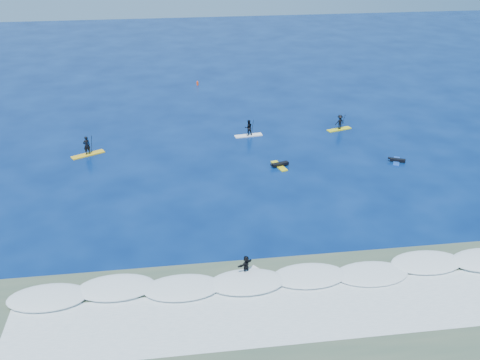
{
  "coord_description": "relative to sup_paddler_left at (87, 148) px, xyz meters",
  "views": [
    {
      "loc": [
        -6.97,
        -36.38,
        21.01
      ],
      "look_at": [
        -1.68,
        2.94,
        0.6
      ],
      "focal_mm": 40.0,
      "sensor_mm": 36.0,
      "label": 1
    }
  ],
  "objects": [
    {
      "name": "whitewater",
      "position": [
        15.09,
        -24.16,
        -0.69
      ],
      "size": [
        34.0,
        5.0,
        0.02
      ],
      "primitive_type": "cube",
      "color": "silver",
      "rests_on": "ground"
    },
    {
      "name": "prone_paddler_far",
      "position": [
        28.36,
        -5.37,
        -0.54
      ],
      "size": [
        1.53,
        2.04,
        0.42
      ],
      "rotation": [
        0.0,
        0.0,
        1.15
      ],
      "color": "#1645AA",
      "rests_on": "ground"
    },
    {
      "name": "shallow_water",
      "position": [
        15.09,
        -25.16,
        -0.68
      ],
      "size": [
        90.0,
        13.0,
        0.01
      ],
      "primitive_type": "cube",
      "color": "#3C5240",
      "rests_on": "ground"
    },
    {
      "name": "marker_buoy",
      "position": [
        11.68,
        20.72,
        -0.4
      ],
      "size": [
        0.28,
        0.28,
        0.66
      ],
      "rotation": [
        0.0,
        0.0,
        -0.4
      ],
      "color": "#FF4616",
      "rests_on": "ground"
    },
    {
      "name": "prone_paddler_near",
      "position": [
        17.46,
        -4.87,
        -0.52
      ],
      "size": [
        1.78,
        2.33,
        0.47
      ],
      "rotation": [
        0.0,
        0.0,
        1.85
      ],
      "color": "yellow",
      "rests_on": "ground"
    },
    {
      "name": "breaking_wave",
      "position": [
        15.09,
        -21.16,
        -0.69
      ],
      "size": [
        40.0,
        6.0,
        0.3
      ],
      "primitive_type": "cube",
      "color": "white",
      "rests_on": "ground"
    },
    {
      "name": "sup_paddler_right",
      "position": [
        25.47,
        3.04,
        0.05
      ],
      "size": [
        2.77,
        1.4,
        1.89
      ],
      "rotation": [
        0.0,
        0.0,
        0.28
      ],
      "color": "yellow",
      "rests_on": "ground"
    },
    {
      "name": "sup_paddler_left",
      "position": [
        0.0,
        0.0,
        0.0
      ],
      "size": [
        3.13,
        2.14,
        2.19
      ],
      "rotation": [
        0.0,
        0.0,
        0.48
      ],
      "color": "gold",
      "rests_on": "ground"
    },
    {
      "name": "wave_surfer",
      "position": [
        12.16,
        -20.39,
        0.1
      ],
      "size": [
        1.84,
        1.55,
        1.38
      ],
      "rotation": [
        0.0,
        0.0,
        0.64
      ],
      "color": "silver",
      "rests_on": "breaking_wave"
    },
    {
      "name": "ground",
      "position": [
        15.09,
        -11.16,
        -0.69
      ],
      "size": [
        160.0,
        160.0,
        0.0
      ],
      "primitive_type": "plane",
      "color": "#031646",
      "rests_on": "ground"
    },
    {
      "name": "sup_paddler_center",
      "position": [
        15.75,
        2.63,
        0.06
      ],
      "size": [
        2.91,
        1.09,
        1.99
      ],
      "rotation": [
        0.0,
        0.0,
        0.13
      ],
      "color": "white",
      "rests_on": "ground"
    }
  ]
}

